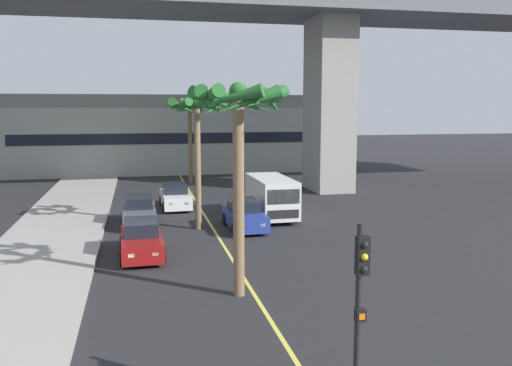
% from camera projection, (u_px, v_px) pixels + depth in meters
% --- Properties ---
extents(sidewalk_left, '(4.80, 80.00, 0.15)m').
position_uv_depth(sidewalk_left, '(16.00, 293.00, 18.43)').
color(sidewalk_left, '#9E9991').
rests_on(sidewalk_left, ground).
extents(lane_stripe_center, '(0.14, 56.00, 0.01)m').
position_uv_depth(lane_stripe_center, '(215.00, 231.00, 27.88)').
color(lane_stripe_center, '#DBCC4C').
rests_on(lane_stripe_center, ground).
extents(bridge_overpass, '(82.68, 8.00, 17.17)m').
position_uv_depth(bridge_overpass, '(201.00, 2.00, 37.75)').
color(bridge_overpass, slate).
rests_on(bridge_overpass, ground).
extents(pier_building_backdrop, '(33.41, 8.04, 7.52)m').
position_uv_depth(pier_building_backdrop, '(176.00, 134.00, 53.71)').
color(pier_building_backdrop, '#ADB2A8').
rests_on(pier_building_backdrop, ground).
extents(car_queue_front, '(1.92, 4.14, 1.56)m').
position_uv_depth(car_queue_front, '(141.00, 240.00, 23.11)').
color(car_queue_front, maroon).
rests_on(car_queue_front, ground).
extents(car_queue_second, '(1.92, 4.14, 1.56)m').
position_uv_depth(car_queue_second, '(175.00, 197.00, 34.14)').
color(car_queue_second, white).
rests_on(car_queue_second, ground).
extents(car_queue_third, '(1.93, 4.15, 1.56)m').
position_uv_depth(car_queue_third, '(244.00, 215.00, 28.32)').
color(car_queue_third, navy).
rests_on(car_queue_third, ground).
extents(car_queue_fourth, '(1.85, 4.11, 1.56)m').
position_uv_depth(car_queue_fourth, '(140.00, 212.00, 29.32)').
color(car_queue_fourth, '#4C5156').
rests_on(car_queue_fourth, ground).
extents(delivery_van, '(2.19, 5.26, 2.36)m').
position_uv_depth(delivery_van, '(271.00, 196.00, 31.06)').
color(delivery_van, silver).
rests_on(delivery_van, ground).
extents(traffic_light_median_near, '(0.24, 0.37, 4.20)m').
position_uv_depth(traffic_light_median_near, '(360.00, 299.00, 10.45)').
color(traffic_light_median_near, black).
rests_on(traffic_light_median_near, ground).
extents(palm_tree_near_median, '(3.23, 3.26, 6.97)m').
position_uv_depth(palm_tree_near_median, '(197.00, 116.00, 27.52)').
color(palm_tree_near_median, brown).
rests_on(palm_tree_near_median, ground).
extents(palm_tree_mid_median, '(3.37, 3.43, 7.22)m').
position_uv_depth(palm_tree_mid_median, '(238.00, 119.00, 17.58)').
color(palm_tree_mid_median, brown).
rests_on(palm_tree_mid_median, ground).
extents(palm_tree_far_median, '(2.85, 2.85, 6.82)m').
position_uv_depth(palm_tree_far_median, '(190.00, 117.00, 44.34)').
color(palm_tree_far_median, brown).
rests_on(palm_tree_far_median, ground).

